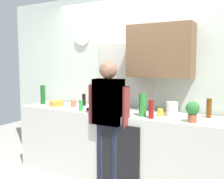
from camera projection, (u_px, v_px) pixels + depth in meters
kitchen_counter at (119, 145)px, 3.51m from camera, size 3.04×0.64×0.93m
dishwasher_panel at (118, 158)px, 3.15m from camera, size 0.56×0.02×0.83m
back_wall_assembly at (136, 78)px, 3.74m from camera, size 4.64×0.42×2.60m
coffee_maker at (97, 99)px, 3.59m from camera, size 0.20×0.20×0.33m
bottle_amber_beer at (209, 108)px, 3.06m from camera, size 0.06×0.06×0.23m
bottle_clear_soda at (143, 105)px, 3.15m from camera, size 0.09×0.09×0.28m
bottle_green_wine at (43, 95)px, 4.06m from camera, size 0.07×0.07×0.30m
bottle_red_vinegar at (151, 109)px, 3.02m from camera, size 0.06×0.06×0.22m
bottle_dark_sauce at (84, 100)px, 3.93m from camera, size 0.06×0.06×0.18m
cup_terracotta_mug at (73, 104)px, 3.84m from camera, size 0.08×0.08×0.09m
cup_yellow_cup at (160, 112)px, 3.18m from camera, size 0.07×0.07×0.09m
mixing_bowl at (57, 103)px, 3.92m from camera, size 0.22×0.22×0.08m
potted_plant at (192, 110)px, 2.82m from camera, size 0.15×0.15×0.23m
dish_soap at (81, 105)px, 3.51m from camera, size 0.06×0.06×0.18m
storage_canister at (172, 109)px, 3.18m from camera, size 0.14×0.14×0.17m
person_at_sink at (108, 114)px, 3.20m from camera, size 0.57×0.22×1.60m
person_guest at (108, 114)px, 3.20m from camera, size 0.57×0.22×1.60m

